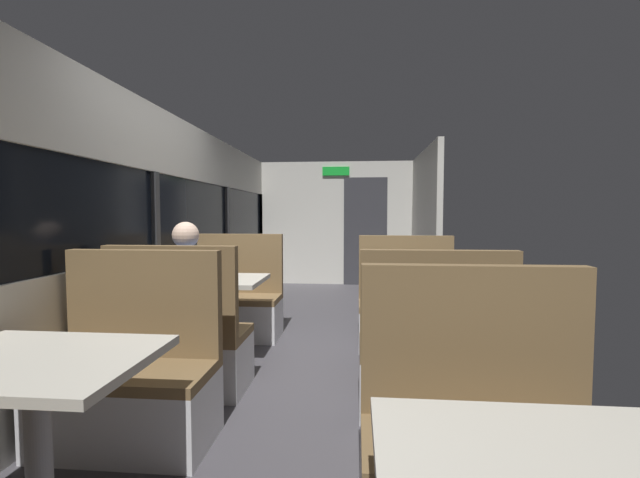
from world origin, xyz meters
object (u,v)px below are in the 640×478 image
at_px(bench_near_window_facing_entry, 131,386).
at_px(bench_mid_window_facing_entry, 236,306).
at_px(dining_table_rear_aisle, 417,297).
at_px(bench_rear_aisle_facing_entry, 407,314).
at_px(dining_table_near_window, 36,381).
at_px(seated_passenger, 185,317).
at_px(bench_rear_aisle_facing_end, 432,365).
at_px(coffee_cup_primary, 201,275).
at_px(dining_table_mid_window, 214,289).
at_px(bench_mid_window_facing_end, 182,347).
at_px(bench_front_aisle_facing_entry, 482,464).

height_order(bench_near_window_facing_entry, bench_mid_window_facing_entry, same).
distance_m(dining_table_rear_aisle, bench_rear_aisle_facing_entry, 0.77).
height_order(dining_table_near_window, seated_passenger, seated_passenger).
relative_size(dining_table_rear_aisle, bench_rear_aisle_facing_end, 0.82).
distance_m(dining_table_rear_aisle, coffee_cup_primary, 1.86).
relative_size(bench_near_window_facing_entry, bench_mid_window_facing_entry, 1.00).
bearing_deg(dining_table_rear_aisle, dining_table_mid_window, 173.62).
height_order(dining_table_mid_window, bench_rear_aisle_facing_entry, bench_rear_aisle_facing_entry).
xyz_separation_m(bench_near_window_facing_entry, bench_mid_window_facing_end, (0.00, 0.69, 0.00)).
relative_size(dining_table_near_window, bench_mid_window_facing_entry, 0.82).
bearing_deg(bench_mid_window_facing_entry, dining_table_mid_window, -90.00).
bearing_deg(dining_table_mid_window, bench_mid_window_facing_end, -90.00).
bearing_deg(dining_table_near_window, bench_front_aisle_facing_entry, 3.18).
xyz_separation_m(bench_near_window_facing_entry, bench_rear_aisle_facing_entry, (1.79, 1.89, 0.00)).
relative_size(bench_mid_window_facing_entry, bench_rear_aisle_facing_entry, 1.00).
bearing_deg(bench_mid_window_facing_end, bench_front_aisle_facing_entry, -35.83).
relative_size(bench_mid_window_facing_end, bench_rear_aisle_facing_end, 1.00).
bearing_deg(bench_rear_aisle_facing_end, bench_near_window_facing_entry, -164.61).
xyz_separation_m(bench_mid_window_facing_end, bench_mid_window_facing_entry, (0.00, 1.40, 0.00)).
height_order(bench_mid_window_facing_end, bench_rear_aisle_facing_end, same).
distance_m(dining_table_near_window, bench_rear_aisle_facing_end, 2.17).
bearing_deg(bench_front_aisle_facing_entry, seated_passenger, 142.67).
relative_size(bench_near_window_facing_entry, bench_rear_aisle_facing_end, 1.00).
height_order(bench_mid_window_facing_end, coffee_cup_primary, bench_mid_window_facing_end).
xyz_separation_m(dining_table_rear_aisle, bench_rear_aisle_facing_end, (0.00, -0.70, -0.31)).
xyz_separation_m(dining_table_near_window, coffee_cup_primary, (-0.06, 1.95, 0.15)).
relative_size(bench_near_window_facing_entry, bench_front_aisle_facing_entry, 1.00).
relative_size(bench_mid_window_facing_end, bench_rear_aisle_facing_entry, 1.00).
bearing_deg(dining_table_near_window, coffee_cup_primary, 91.72).
xyz_separation_m(bench_front_aisle_facing_entry, seated_passenger, (-1.79, 1.36, 0.21)).
distance_m(bench_mid_window_facing_end, coffee_cup_primary, 0.72).
distance_m(bench_rear_aisle_facing_end, seated_passenger, 1.82).
bearing_deg(bench_mid_window_facing_entry, dining_table_near_window, -90.00).
height_order(dining_table_rear_aisle, coffee_cup_primary, coffee_cup_primary).
bearing_deg(bench_rear_aisle_facing_entry, dining_table_near_window, -124.64).
distance_m(bench_rear_aisle_facing_end, bench_rear_aisle_facing_entry, 1.40).
relative_size(bench_near_window_facing_entry, dining_table_rear_aisle, 1.22).
height_order(seated_passenger, coffee_cup_primary, seated_passenger).
bearing_deg(bench_rear_aisle_facing_entry, bench_rear_aisle_facing_end, -90.00).
bearing_deg(dining_table_rear_aisle, bench_rear_aisle_facing_end, -90.00).
xyz_separation_m(dining_table_rear_aisle, coffee_cup_primary, (-1.85, 0.06, 0.15)).
bearing_deg(dining_table_rear_aisle, seated_passenger, -166.58).
height_order(dining_table_mid_window, bench_mid_window_facing_end, bench_mid_window_facing_end).
relative_size(bench_mid_window_facing_entry, seated_passenger, 0.87).
relative_size(dining_table_near_window, bench_rear_aisle_facing_end, 0.82).
relative_size(dining_table_rear_aisle, seated_passenger, 0.71).
distance_m(dining_table_rear_aisle, bench_rear_aisle_facing_end, 0.77).
height_order(bench_rear_aisle_facing_end, coffee_cup_primary, bench_rear_aisle_facing_end).
height_order(dining_table_near_window, bench_mid_window_facing_entry, bench_mid_window_facing_entry).
xyz_separation_m(bench_mid_window_facing_entry, seated_passenger, (0.00, -1.33, 0.21)).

